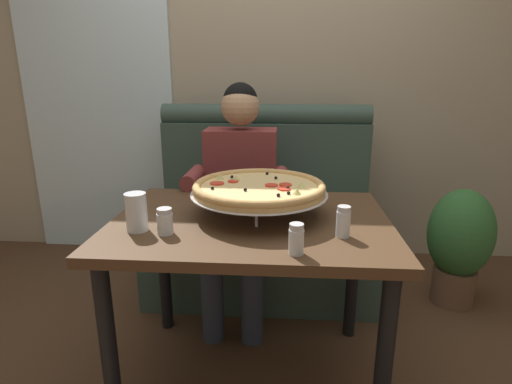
# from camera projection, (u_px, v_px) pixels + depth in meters

# --- Properties ---
(ground_plane) EXTENTS (16.00, 16.00, 0.00)m
(ground_plane) POSITION_uv_depth(u_px,v_px,m) (252.00, 374.00, 1.85)
(ground_plane) COLOR #4C3321
(back_wall_with_window) EXTENTS (6.00, 0.12, 2.80)m
(back_wall_with_window) POSITION_uv_depth(u_px,v_px,m) (268.00, 62.00, 2.85)
(back_wall_with_window) COLOR tan
(back_wall_with_window) RESTS_ON ground_plane
(window_panel) EXTENTS (1.10, 0.02, 2.80)m
(window_panel) POSITION_uv_depth(u_px,v_px,m) (94.00, 62.00, 2.86)
(window_panel) COLOR white
(window_panel) RESTS_ON ground_plane
(booth_bench) EXTENTS (1.36, 0.78, 1.13)m
(booth_bench) POSITION_uv_depth(u_px,v_px,m) (263.00, 224.00, 2.58)
(booth_bench) COLOR #384C42
(booth_bench) RESTS_ON ground_plane
(dining_table) EXTENTS (1.11, 0.82, 0.75)m
(dining_table) POSITION_uv_depth(u_px,v_px,m) (251.00, 242.00, 1.67)
(dining_table) COLOR #4C331E
(dining_table) RESTS_ON ground_plane
(diner_main) EXTENTS (0.54, 0.64, 1.27)m
(diner_main) POSITION_uv_depth(u_px,v_px,m) (239.00, 188.00, 2.25)
(diner_main) COLOR #2D3342
(diner_main) RESTS_ON ground_plane
(pizza) EXTENTS (0.56, 0.56, 0.14)m
(pizza) POSITION_uv_depth(u_px,v_px,m) (259.00, 188.00, 1.66)
(pizza) COLOR silver
(pizza) RESTS_ON dining_table
(shaker_oregano) EXTENTS (0.06, 0.06, 0.10)m
(shaker_oregano) POSITION_uv_depth(u_px,v_px,m) (165.00, 223.00, 1.47)
(shaker_oregano) COLOR white
(shaker_oregano) RESTS_ON dining_table
(shaker_pepper_flakes) EXTENTS (0.05, 0.05, 0.11)m
(shaker_pepper_flakes) POSITION_uv_depth(u_px,v_px,m) (343.00, 224.00, 1.44)
(shaker_pepper_flakes) COLOR white
(shaker_pepper_flakes) RESTS_ON dining_table
(shaker_parmesan) EXTENTS (0.05, 0.05, 0.10)m
(shaker_parmesan) POSITION_uv_depth(u_px,v_px,m) (296.00, 241.00, 1.30)
(shaker_parmesan) COLOR white
(shaker_parmesan) RESTS_ON dining_table
(drinking_glass) EXTENTS (0.08, 0.08, 0.14)m
(drinking_glass) POSITION_uv_depth(u_px,v_px,m) (136.00, 215.00, 1.49)
(drinking_glass) COLOR silver
(drinking_glass) RESTS_ON dining_table
(patio_chair) EXTENTS (0.40, 0.40, 0.86)m
(patio_chair) POSITION_uv_depth(u_px,v_px,m) (145.00, 164.00, 3.75)
(patio_chair) COLOR black
(patio_chair) RESTS_ON ground_plane
(potted_plant) EXTENTS (0.36, 0.36, 0.70)m
(potted_plant) POSITION_uv_depth(u_px,v_px,m) (459.00, 242.00, 2.34)
(potted_plant) COLOR brown
(potted_plant) RESTS_ON ground_plane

